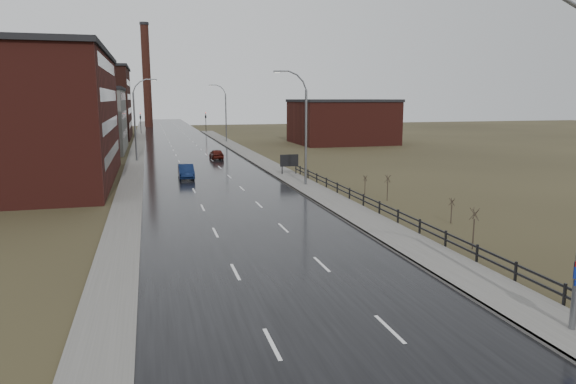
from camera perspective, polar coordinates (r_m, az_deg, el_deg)
road at (r=73.37m, az=-10.22°, el=3.43°), size 14.00×300.00×0.06m
sidewalk_right at (r=50.58m, az=2.09°, el=0.57°), size 3.20×180.00×0.18m
curb_right at (r=50.15m, az=0.43°, el=0.49°), size 0.16×180.00×0.18m
sidewalk_left at (r=73.13m, az=-16.64°, el=3.16°), size 2.40×260.00×0.12m
warehouse_mid at (r=91.42m, az=-22.76°, el=7.42°), size 16.32×20.40×10.50m
warehouse_far at (r=121.76m, az=-23.40°, el=9.10°), size 26.52×24.48×15.50m
building_right at (r=101.49m, az=5.99°, el=7.81°), size 18.36×16.32×8.50m
smokestack at (r=162.73m, az=-15.44°, el=12.41°), size 2.70×2.70×30.70m
streetlight_right_mid at (r=50.85m, az=1.69°, el=7.15°), size 3.36×0.28×11.35m
streetlight_left at (r=74.66m, az=-16.45°, el=7.76°), size 3.36×0.28×11.35m
streetlight_right_far at (r=103.68m, az=-7.08°, el=8.72°), size 3.36×0.28×11.35m
guardrail at (r=35.93m, az=12.63°, el=-2.72°), size 0.10×53.05×1.10m
shrub_c at (r=31.73m, az=19.95°, el=-3.72°), size 0.58×0.62×2.47m
shrub_d at (r=37.86m, az=17.71°, el=-1.91°), size 0.44×0.46×1.82m
shrub_e at (r=44.75m, az=11.00°, el=0.54°), size 0.54×0.57×2.27m
shrub_f at (r=47.47m, az=8.55°, el=0.85°), size 0.43×0.45×1.77m
billboard at (r=58.45m, az=0.13°, el=3.45°), size 2.15×0.17×2.42m
traffic_light_left at (r=132.67m, az=-16.10°, el=8.20°), size 0.58×2.73×5.30m
traffic_light_right at (r=133.41m, az=-9.14°, el=8.49°), size 0.58×2.73×5.30m
car_near at (r=57.35m, az=-11.26°, el=2.22°), size 1.67×4.65×1.53m
car_far at (r=74.89m, az=-7.95°, el=4.17°), size 1.80×4.30×1.46m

